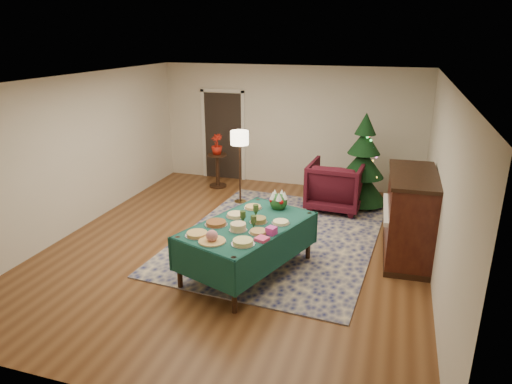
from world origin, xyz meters
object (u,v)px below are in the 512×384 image
(potted_plant, at_px, (217,149))
(piano, at_px, (409,217))
(armchair, at_px, (336,183))
(christmas_tree, at_px, (363,165))
(side_table, at_px, (218,171))
(gift_box, at_px, (271,231))
(floor_lamp, at_px, (240,142))
(buffet_table, at_px, (248,234))

(potted_plant, height_order, piano, piano)
(armchair, bearing_deg, christmas_tree, -139.53)
(side_table, height_order, christmas_tree, christmas_tree)
(gift_box, xyz_separation_m, armchair, (0.43, 3.23, -0.29))
(gift_box, xyz_separation_m, potted_plant, (-2.33, 3.82, 0.07))
(side_table, relative_size, potted_plant, 1.69)
(side_table, bearing_deg, christmas_tree, -4.21)
(armchair, distance_m, christmas_tree, 0.67)
(gift_box, distance_m, side_table, 4.50)
(gift_box, relative_size, floor_lamp, 0.08)
(side_table, bearing_deg, floor_lamp, -44.64)
(floor_lamp, bearing_deg, armchair, 6.85)
(side_table, distance_m, piano, 4.76)
(buffet_table, height_order, potted_plant, potted_plant)
(armchair, height_order, piano, piano)
(buffet_table, height_order, piano, piano)
(christmas_tree, bearing_deg, buffet_table, -111.42)
(gift_box, distance_m, christmas_tree, 3.69)
(gift_box, relative_size, armchair, 0.12)
(christmas_tree, bearing_deg, piano, -66.83)
(piano, bearing_deg, buffet_table, -150.58)
(buffet_table, xyz_separation_m, piano, (2.22, 1.25, 0.05))
(buffet_table, relative_size, piano, 1.41)
(armchair, height_order, potted_plant, armchair)
(potted_plant, bearing_deg, piano, -29.53)
(buffet_table, bearing_deg, side_table, 118.10)
(potted_plant, bearing_deg, christmas_tree, -4.21)
(buffet_table, height_order, floor_lamp, floor_lamp)
(potted_plant, bearing_deg, buffet_table, -61.90)
(armchair, relative_size, piano, 0.66)
(gift_box, bearing_deg, armchair, 82.35)
(potted_plant, bearing_deg, gift_box, -58.60)
(armchair, xyz_separation_m, side_table, (-2.76, 0.59, -0.16))
(floor_lamp, bearing_deg, side_table, 135.36)
(gift_box, bearing_deg, piano, 39.35)
(potted_plant, distance_m, piano, 4.76)
(floor_lamp, bearing_deg, piano, -24.72)
(buffet_table, relative_size, floor_lamp, 1.50)
(floor_lamp, relative_size, potted_plant, 3.32)
(floor_lamp, relative_size, piano, 0.94)
(piano, bearing_deg, floor_lamp, 155.28)
(side_table, bearing_deg, buffet_table, -61.90)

